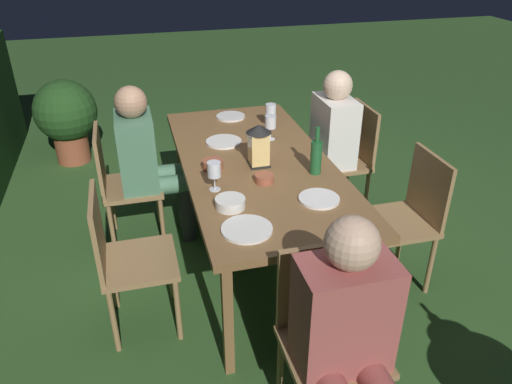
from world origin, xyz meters
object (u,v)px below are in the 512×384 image
Objects in this scene: chair_side_right_b at (121,182)px; plate_b at (224,142)px; green_bottle_on_table at (316,156)px; lantern_centerpiece at (259,143)px; chair_side_left_a at (408,214)px; person_in_green at (147,159)px; bowl_dip at (264,178)px; plate_d at (231,116)px; bowl_bread at (259,146)px; wine_glass_c at (214,171)px; wine_glass_a at (271,123)px; plate_c at (319,199)px; plate_a at (247,229)px; person_in_rust at (349,338)px; bowl_olives at (213,164)px; dining_table at (256,168)px; chair_side_right_a at (125,256)px; chair_head_near at (328,331)px; chair_side_left_b at (348,155)px; potted_plant_by_hedge at (66,115)px; bowl_salad at (230,203)px; person_in_cream at (325,140)px; wine_glass_b at (271,111)px.

plate_b is at bearing -99.12° from chair_side_right_b.
lantern_centerpiece is at bearing 57.38° from green_bottle_on_table.
person_in_green reaches higher than chair_side_left_a.
plate_d is at bearing -1.86° from bowl_dip.
wine_glass_c is at bearing 140.58° from bowl_bread.
wine_glass_c is (-0.05, 0.62, 0.01)m from green_bottle_on_table.
wine_glass_a is 0.88m from plate_c.
bowl_bread is (0.91, -0.31, 0.02)m from plate_a.
person_in_rust is at bearing -178.70° from bowl_dip.
chair_side_left_a reaches higher than plate_a.
bowl_olives is (0.40, 1.13, 0.29)m from chair_side_left_a.
green_bottle_on_table reaches higher than chair_side_right_b.
dining_table is at bearing -124.37° from person_in_green.
chair_side_right_a is 3.43× the size of plate_a.
person_in_rust is 6.80× the size of wine_glass_c.
chair_side_right_a is 1.16m from chair_head_near.
chair_side_right_a is at bearing 117.75° from chair_side_left_b.
chair_head_near is at bearing 153.30° from chair_side_left_b.
bowl_dip reaches higher than plate_c.
potted_plant_by_hedge is at bearing 32.80° from lantern_centerpiece.
chair_side_right_a is 6.98× the size of bowl_olives.
green_bottle_on_table is 0.57m from wine_glass_a.
person_in_rust is at bearing -158.94° from potted_plant_by_hedge.
bowl_bread is 0.16× the size of potted_plant_by_hedge.
dining_table is 2.28× the size of chair_side_left_a.
chair_side_left_a is 1.52m from plate_d.
wine_glass_a is 0.21× the size of potted_plant_by_hedge.
bowl_dip is at bearing 168.89° from bowl_bread.
wine_glass_c is at bearing -144.79° from chair_side_right_b.
chair_side_left_a is 5.45× the size of bowl_salad.
person_in_cream is 1.11m from plate_c.
wine_glass_c reaches higher than bowl_salad.
green_bottle_on_table is 1.14× the size of plate_a.
plate_a is (-1.29, 0.50, -0.11)m from wine_glass_b.
plate_b is at bearing -42.34° from chair_side_right_a.
wine_glass_a is 1.00× the size of wine_glass_b.
chair_side_left_b is 0.95m from plate_d.
green_bottle_on_table reaches higher than wine_glass_c.
wine_glass_b is at bearing -26.57° from bowl_salad.
chair_side_right_b is 3.43× the size of plate_a.
bowl_bread is at bearing -107.58° from chair_side_right_b.
green_bottle_on_table is at bearing -168.43° from wine_glass_a.
chair_side_right_a is at bearing 137.66° from plate_b.
bowl_olives is (0.71, 0.04, 0.02)m from plate_a.
plate_b is (0.78, -0.71, 0.27)m from chair_side_right_a.
person_in_green is 1.99m from person_in_rust.
plate_a and plate_d have the same top height.
dining_table is at bearing -0.00° from person_in_rust.
plate_a is at bearing 158.98° from wine_glass_b.
dining_table is 11.72× the size of wine_glass_a.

